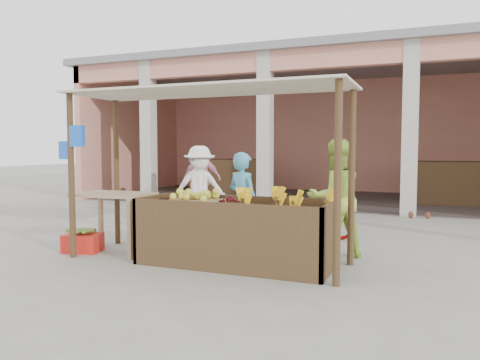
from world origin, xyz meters
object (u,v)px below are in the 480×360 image
at_px(red_crate, 83,243).
at_px(vendor_green, 335,195).
at_px(fruit_stall, 235,236).
at_px(side_table, 114,202).
at_px(motorcycle, 310,212).
at_px(vendor_blue, 243,199).

bearing_deg(red_crate, vendor_green, 3.71).
height_order(fruit_stall, side_table, side_table).
xyz_separation_m(vendor_green, motorcycle, (-0.69, 1.35, -0.45)).
relative_size(fruit_stall, red_crate, 4.88).
distance_m(fruit_stall, red_crate, 2.48).
distance_m(side_table, vendor_blue, 1.95).
distance_m(vendor_blue, vendor_green, 1.37).
bearing_deg(vendor_blue, red_crate, 45.91).
bearing_deg(fruit_stall, vendor_blue, 103.84).
relative_size(red_crate, vendor_blue, 0.33).
relative_size(side_table, vendor_green, 0.64).
bearing_deg(vendor_blue, vendor_green, -147.56).
bearing_deg(vendor_green, vendor_blue, -25.29).
height_order(fruit_stall, vendor_blue, vendor_blue).
distance_m(vendor_green, motorcycle, 1.58).
bearing_deg(vendor_green, motorcycle, -96.90).
bearing_deg(vendor_green, side_table, -16.86).
relative_size(fruit_stall, motorcycle, 1.52).
relative_size(red_crate, motorcycle, 0.31).
distance_m(side_table, motorcycle, 3.39).
xyz_separation_m(fruit_stall, motorcycle, (0.47, 2.36, 0.05)).
xyz_separation_m(red_crate, vendor_blue, (2.27, 0.92, 0.67)).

